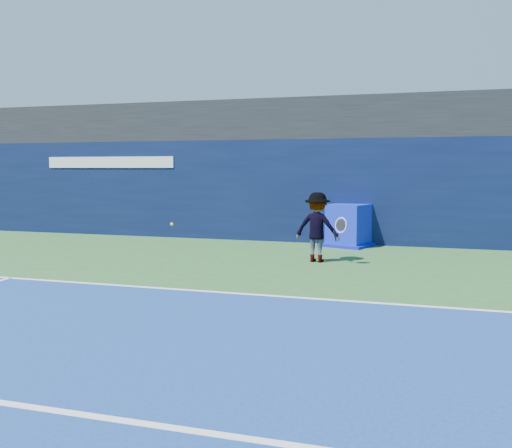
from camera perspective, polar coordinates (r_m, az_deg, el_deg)
name	(u,v)px	position (r m, az deg, el deg)	size (l,w,h in m)	color
ground	(177,347)	(7.15, -7.88, -12.12)	(80.00, 80.00, 0.00)	#2D612B
baseline	(252,294)	(9.85, -0.44, -7.06)	(24.00, 0.10, 0.01)	white
service_line	(81,414)	(5.52, -17.13, -17.74)	(24.00, 0.10, 0.01)	white
stadium_band	(335,121)	(17.95, 7.89, 10.15)	(36.00, 3.00, 1.20)	black
back_wall_assembly	(328,191)	(16.93, 7.24, 3.32)	(36.00, 1.03, 3.00)	#091334
equipment_cart	(348,227)	(16.08, 9.23, -0.29)	(1.54, 1.54, 1.17)	#0E1DC5
tennis_player	(317,227)	(13.25, 6.16, -0.32)	(1.28, 0.73, 1.61)	white
tennis_ball	(172,224)	(11.84, -8.42, 0.00)	(0.07, 0.07, 0.07)	yellow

